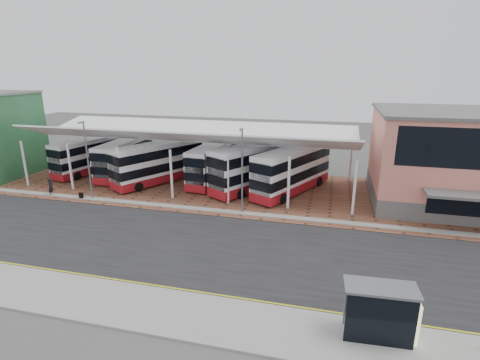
{
  "coord_description": "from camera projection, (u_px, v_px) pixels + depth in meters",
  "views": [
    {
      "loc": [
        9.81,
        -25.33,
        13.3
      ],
      "look_at": [
        1.44,
        7.72,
        2.82
      ],
      "focal_mm": 28.0,
      "sensor_mm": 36.0,
      "label": 1
    }
  ],
  "objects": [
    {
      "name": "pedestrian",
      "position": [
        51.0,
        187.0,
        39.56
      ],
      "size": [
        0.51,
        0.71,
        1.83
      ],
      "primitive_type": "imported",
      "rotation": [
        0.0,
        0.0,
        1.69
      ],
      "color": "black",
      "rests_on": "forecourt"
    },
    {
      "name": "yellow_line_far",
      "position": [
        161.0,
        286.0,
        23.47
      ],
      "size": [
        120.0,
        0.12,
        0.01
      ],
      "primitive_type": "cube",
      "color": "#D0CB17",
      "rests_on": "road"
    },
    {
      "name": "bus_shelter",
      "position": [
        387.0,
        310.0,
        18.15
      ],
      "size": [
        3.66,
        1.83,
        2.86
      ],
      "rotation": [
        0.0,
        0.0,
        0.05
      ],
      "color": "black",
      "rests_on": "sidewalk"
    },
    {
      "name": "suitcase",
      "position": [
        81.0,
        196.0,
        38.67
      ],
      "size": [
        0.38,
        0.27,
        0.65
      ],
      "primitive_type": "cube",
      "color": "black",
      "rests_on": "forecourt"
    },
    {
      "name": "terminal",
      "position": [
        474.0,
        159.0,
        35.82
      ],
      "size": [
        18.4,
        14.4,
        9.25
      ],
      "color": "#595755",
      "rests_on": "ground"
    },
    {
      "name": "ground",
      "position": [
        199.0,
        240.0,
        29.68
      ],
      "size": [
        140.0,
        140.0,
        0.0
      ],
      "primitive_type": "plane",
      "color": "#444642"
    },
    {
      "name": "bus_1",
      "position": [
        125.0,
        158.0,
        46.71
      ],
      "size": [
        2.78,
        10.66,
        4.38
      ],
      "rotation": [
        0.0,
        0.0,
        0.01
      ],
      "color": "white",
      "rests_on": "forecourt"
    },
    {
      "name": "canopy",
      "position": [
        190.0,
        135.0,
        42.3
      ],
      "size": [
        37.0,
        11.63,
        7.07
      ],
      "color": "white",
      "rests_on": "ground"
    },
    {
      "name": "bus_3",
      "position": [
        214.0,
        163.0,
        44.19
      ],
      "size": [
        3.41,
        11.0,
        4.46
      ],
      "rotation": [
        0.0,
        0.0,
        -0.09
      ],
      "color": "white",
      "rests_on": "forecourt"
    },
    {
      "name": "bus_2",
      "position": [
        158.0,
        163.0,
        43.62
      ],
      "size": [
        7.8,
        11.12,
        4.65
      ],
      "rotation": [
        0.0,
        0.0,
        -0.51
      ],
      "color": "white",
      "rests_on": "forecourt"
    },
    {
      "name": "bus_0",
      "position": [
        91.0,
        155.0,
        47.91
      ],
      "size": [
        4.93,
        10.87,
        4.37
      ],
      "rotation": [
        0.0,
        0.0,
        -0.24
      ],
      "color": "white",
      "rests_on": "forecourt"
    },
    {
      "name": "yellow_line_near",
      "position": [
        159.0,
        289.0,
        23.19
      ],
      "size": [
        120.0,
        0.12,
        0.01
      ],
      "primitive_type": "cube",
      "color": "#D0CB17",
      "rests_on": "road"
    },
    {
      "name": "lamp_west",
      "position": [
        87.0,
        158.0,
        37.5
      ],
      "size": [
        0.16,
        0.9,
        8.07
      ],
      "color": "slate",
      "rests_on": "ground"
    },
    {
      "name": "forecourt",
      "position": [
        257.0,
        191.0,
        41.25
      ],
      "size": [
        72.0,
        16.0,
        0.06
      ],
      "primitive_type": "cube",
      "color": "brown",
      "rests_on": "ground"
    },
    {
      "name": "bus_5",
      "position": [
        292.0,
        171.0,
        40.23
      ],
      "size": [
        7.48,
        11.72,
        4.82
      ],
      "rotation": [
        0.0,
        0.0,
        -0.45
      ],
      "color": "white",
      "rests_on": "forecourt"
    },
    {
      "name": "north_kerb",
      "position": [
        221.0,
        211.0,
        35.41
      ],
      "size": [
        120.0,
        0.8,
        0.14
      ],
      "primitive_type": "cube",
      "color": "gray",
      "rests_on": "ground"
    },
    {
      "name": "road",
      "position": [
        194.0,
        246.0,
        28.75
      ],
      "size": [
        120.0,
        14.0,
        0.02
      ],
      "primitive_type": "cube",
      "color": "black",
      "rests_on": "ground"
    },
    {
      "name": "bus_4",
      "position": [
        256.0,
        166.0,
        41.54
      ],
      "size": [
        8.57,
        11.87,
        5.0
      ],
      "rotation": [
        0.0,
        0.0,
        -0.53
      ],
      "color": "white",
      "rests_on": "forecourt"
    },
    {
      "name": "lamp_east",
      "position": [
        242.0,
        169.0,
        33.74
      ],
      "size": [
        0.16,
        0.9,
        8.07
      ],
      "color": "slate",
      "rests_on": "ground"
    },
    {
      "name": "sidewalk",
      "position": [
        144.0,
        308.0,
        21.32
      ],
      "size": [
        120.0,
        4.0,
        0.14
      ],
      "primitive_type": "cube",
      "color": "gray",
      "rests_on": "ground"
    }
  ]
}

